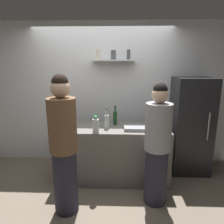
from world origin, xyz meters
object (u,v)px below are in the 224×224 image
(refrigerator, at_px, (190,126))
(wine_bottle_amber_glass, at_px, (152,124))
(wine_bottle_green_glass, at_px, (115,118))
(person_grey_hoodie, at_px, (157,147))
(water_bottle_plastic, at_px, (96,125))
(baking_pan, at_px, (135,128))
(utensil_holder, at_px, (157,121))
(person_brown_jacket, at_px, (64,147))
(wine_bottle_pale_glass, at_px, (107,121))
(wine_bottle_dark_glass, at_px, (67,125))

(refrigerator, xyz_separation_m, wine_bottle_amber_glass, (-0.75, -0.48, 0.17))
(refrigerator, bearing_deg, wine_bottle_green_glass, -172.63)
(wine_bottle_green_glass, xyz_separation_m, person_grey_hoodie, (0.57, -0.75, -0.19))
(water_bottle_plastic, bearing_deg, person_grey_hoodie, -21.18)
(baking_pan, xyz_separation_m, utensil_holder, (0.38, 0.28, 0.03))
(wine_bottle_green_glass, relative_size, wine_bottle_amber_glass, 1.04)
(water_bottle_plastic, distance_m, person_brown_jacket, 0.64)
(wine_bottle_green_glass, relative_size, person_brown_jacket, 0.18)
(person_brown_jacket, xyz_separation_m, person_grey_hoodie, (1.17, 0.21, -0.07))
(wine_bottle_amber_glass, distance_m, water_bottle_plastic, 0.83)
(refrigerator, height_order, utensil_holder, refrigerator)
(utensil_holder, bearing_deg, refrigerator, 13.94)
(baking_pan, height_order, wine_bottle_green_glass, wine_bottle_green_glass)
(wine_bottle_pale_glass, distance_m, wine_bottle_green_glass, 0.25)
(water_bottle_plastic, bearing_deg, wine_bottle_green_glass, 57.04)
(person_brown_jacket, bearing_deg, wine_bottle_pale_glass, -56.78)
(wine_bottle_pale_glass, bearing_deg, utensil_holder, 15.73)
(baking_pan, bearing_deg, person_brown_jacket, -142.97)
(utensil_holder, distance_m, wine_bottle_dark_glass, 1.45)
(utensil_holder, xyz_separation_m, person_grey_hoodie, (-0.12, -0.76, -0.13))
(water_bottle_plastic, relative_size, person_brown_jacket, 0.14)
(refrigerator, height_order, wine_bottle_green_glass, refrigerator)
(baking_pan, relative_size, wine_bottle_green_glass, 1.08)
(refrigerator, xyz_separation_m, water_bottle_plastic, (-1.57, -0.59, 0.17))
(wine_bottle_green_glass, xyz_separation_m, wine_bottle_dark_glass, (-0.69, -0.42, -0.00))
(baking_pan, relative_size, wine_bottle_amber_glass, 1.12)
(wine_bottle_green_glass, relative_size, water_bottle_plastic, 1.26)
(utensil_holder, xyz_separation_m, water_bottle_plastic, (-0.96, -0.44, 0.05))
(refrigerator, relative_size, person_grey_hoodie, 1.00)
(water_bottle_plastic, bearing_deg, utensil_holder, 24.43)
(wine_bottle_pale_glass, xyz_separation_m, water_bottle_plastic, (-0.15, -0.21, -0.01))
(wine_bottle_dark_glass, bearing_deg, refrigerator, 16.54)
(baking_pan, distance_m, wine_bottle_amber_glass, 0.26)
(wine_bottle_green_glass, bearing_deg, baking_pan, -40.52)
(refrigerator, distance_m, person_grey_hoodie, 1.17)
(water_bottle_plastic, bearing_deg, wine_bottle_dark_glass, -179.66)
(refrigerator, relative_size, baking_pan, 4.85)
(wine_bottle_amber_glass, bearing_deg, wine_bottle_dark_glass, -174.99)
(wine_bottle_pale_glass, height_order, person_brown_jacket, person_brown_jacket)
(wine_bottle_dark_glass, bearing_deg, wine_bottle_green_glass, 31.47)
(utensil_holder, relative_size, water_bottle_plastic, 0.88)
(person_brown_jacket, height_order, person_grey_hoodie, person_brown_jacket)
(utensil_holder, xyz_separation_m, wine_bottle_green_glass, (-0.69, -0.02, 0.06))
(wine_bottle_amber_glass, distance_m, person_grey_hoodie, 0.47)
(wine_bottle_pale_glass, bearing_deg, person_grey_hoodie, -37.59)
(wine_bottle_dark_glass, bearing_deg, wine_bottle_amber_glass, 5.01)
(refrigerator, height_order, baking_pan, refrigerator)
(wine_bottle_pale_glass, xyz_separation_m, wine_bottle_dark_glass, (-0.57, -0.21, -0.00))
(water_bottle_plastic, bearing_deg, wine_bottle_amber_glass, 7.35)
(baking_pan, relative_size, water_bottle_plastic, 1.36)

